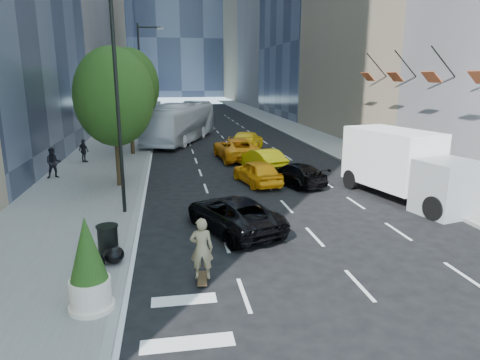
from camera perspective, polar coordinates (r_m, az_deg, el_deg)
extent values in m
plane|color=black|center=(16.68, 6.63, -7.73)|extent=(160.00, 160.00, 0.00)
cube|color=slate|center=(45.50, -15.35, 5.69)|extent=(6.00, 120.00, 0.15)
cube|color=slate|center=(47.53, 8.21, 6.36)|extent=(4.00, 120.00, 0.15)
cylinder|color=black|center=(19.01, -16.05, 10.42)|extent=(0.16, 0.16, 10.00)
cylinder|color=black|center=(36.94, -13.09, 11.97)|extent=(0.16, 0.16, 10.00)
cylinder|color=black|center=(37.08, -12.03, 19.31)|extent=(1.80, 0.12, 0.12)
cube|color=#99998C|center=(37.06, -10.55, 19.22)|extent=(0.50, 0.22, 0.15)
cylinder|color=black|center=(24.42, -15.93, 2.95)|extent=(0.30, 0.30, 3.15)
ellipsoid|color=#18380F|center=(24.06, -16.45, 10.58)|extent=(4.20, 4.20, 5.25)
cylinder|color=black|center=(34.25, -14.23, 6.22)|extent=(0.30, 0.30, 3.38)
ellipsoid|color=#18380F|center=(33.99, -14.58, 12.06)|extent=(4.50, 4.50, 5.62)
cylinder|color=black|center=(47.17, -13.05, 7.98)|extent=(0.30, 0.30, 2.93)
ellipsoid|color=#18380F|center=(46.98, -13.25, 11.64)|extent=(3.90, 3.90, 4.88)
cylinder|color=black|center=(55.01, -11.82, 10.01)|extent=(0.14, 0.14, 5.20)
imported|color=black|center=(54.94, -11.90, 11.67)|extent=(2.48, 0.53, 1.00)
cylinder|color=black|center=(27.70, 25.48, 14.06)|extent=(1.75, 0.08, 1.75)
cube|color=brown|center=(27.33, 24.15, 12.42)|extent=(0.64, 1.30, 0.64)
cylinder|color=black|center=(31.09, 21.20, 14.28)|extent=(1.75, 0.08, 1.75)
cube|color=brown|center=(30.76, 19.99, 12.81)|extent=(0.64, 1.30, 0.64)
cylinder|color=black|center=(34.61, 17.76, 14.40)|extent=(1.75, 0.08, 1.75)
cube|color=brown|center=(34.31, 16.66, 13.07)|extent=(0.64, 1.30, 0.64)
imported|color=#887955|center=(12.97, -5.13, -9.62)|extent=(0.73, 0.51, 1.90)
imported|color=black|center=(17.16, -0.90, -4.54)|extent=(3.94, 5.52, 1.40)
imported|color=black|center=(24.56, 7.35, 0.82)|extent=(3.17, 4.69, 1.26)
imported|color=#FFA60D|center=(24.48, 2.30, 1.07)|extent=(2.50, 4.43, 1.42)
imported|color=yellow|center=(28.01, 2.96, 2.73)|extent=(2.64, 4.68, 1.46)
imported|color=#FF990D|center=(31.81, -0.53, 4.20)|extent=(3.11, 5.95, 1.60)
imported|color=yellow|center=(35.30, 0.87, 5.17)|extent=(3.99, 6.02, 1.62)
imported|color=white|center=(40.79, -7.88, 7.62)|extent=(7.37, 13.23, 3.62)
cube|color=white|center=(23.47, 19.53, 2.84)|extent=(3.62, 5.34, 2.86)
cube|color=gray|center=(21.18, 25.92, -0.93)|extent=(2.87, 2.63, 2.44)
cylinder|color=black|center=(20.27, 24.53, -3.43)|extent=(0.61, 1.12, 1.06)
cylinder|color=black|center=(21.93, 28.48, -2.62)|extent=(0.61, 1.12, 1.06)
cylinder|color=black|center=(24.31, 14.64, 0.10)|extent=(0.61, 1.12, 1.06)
cylinder|color=black|center=(25.71, 18.58, 0.56)|extent=(0.61, 1.12, 1.06)
imported|color=black|center=(27.59, -23.61, 2.11)|extent=(1.03, 0.89, 1.82)
imported|color=black|center=(31.88, -20.10, 3.68)|extent=(0.97, 0.94, 1.63)
cylinder|color=black|center=(15.24, -17.19, -7.76)|extent=(0.67, 0.67, 1.01)
cylinder|color=beige|center=(12.13, -19.26, -14.12)|extent=(1.06, 1.06, 0.84)
cone|color=#18380F|center=(11.61, -19.76, -8.57)|extent=(0.95, 0.95, 1.69)
ellipsoid|color=black|center=(14.65, -16.46, -9.55)|extent=(0.66, 0.73, 0.56)
ellipsoid|color=black|center=(14.36, -18.71, -10.36)|extent=(0.58, 0.64, 0.49)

